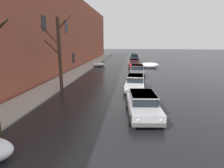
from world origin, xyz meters
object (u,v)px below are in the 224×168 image
(sedan_grey_parked_kerbside_mid, at_px, (137,70))
(sedan_red_parked_far_down_block, at_px, (134,64))
(sedan_green_at_far_intersection, at_px, (134,57))
(sedan_white_parked_kerbside_close, at_px, (135,82))
(sedan_silver_approaching_near_lane, at_px, (143,104))
(sedan_darkblue_queued_behind_truck, at_px, (135,59))
(bare_tree_second_along_sidewalk, at_px, (59,53))

(sedan_grey_parked_kerbside_mid, height_order, sedan_red_parked_far_down_block, same)
(sedan_grey_parked_kerbside_mid, bearing_deg, sedan_green_at_far_intersection, 90.60)
(sedan_green_at_far_intersection, bearing_deg, sedan_white_parked_kerbside_close, -90.25)
(sedan_silver_approaching_near_lane, bearing_deg, sedan_red_parked_far_down_block, 90.93)
(sedan_silver_approaching_near_lane, relative_size, sedan_darkblue_queued_behind_truck, 1.08)
(sedan_white_parked_kerbside_close, bearing_deg, bare_tree_second_along_sidewalk, -175.29)
(sedan_white_parked_kerbside_close, distance_m, sedan_grey_parked_kerbside_mid, 7.51)
(sedan_grey_parked_kerbside_mid, height_order, sedan_green_at_far_intersection, same)
(sedan_white_parked_kerbside_close, bearing_deg, sedan_grey_parked_kerbside_mid, 87.41)
(sedan_grey_parked_kerbside_mid, bearing_deg, sedan_red_parked_far_down_block, 92.39)
(bare_tree_second_along_sidewalk, height_order, sedan_darkblue_queued_behind_truck, bare_tree_second_along_sidewalk)
(sedan_silver_approaching_near_lane, xyz_separation_m, sedan_green_at_far_intersection, (-0.26, 34.13, -0.00))
(sedan_red_parked_far_down_block, bearing_deg, sedan_white_parked_kerbside_close, -90.19)
(bare_tree_second_along_sidewalk, xyz_separation_m, sedan_green_at_far_intersection, (7.01, 28.57, -2.70))
(sedan_green_at_far_intersection, bearing_deg, sedan_red_parked_far_down_block, -90.32)
(sedan_silver_approaching_near_lane, height_order, sedan_grey_parked_kerbside_mid, same)
(sedan_white_parked_kerbside_close, xyz_separation_m, sedan_grey_parked_kerbside_mid, (0.34, 7.50, 0.00))
(sedan_darkblue_queued_behind_truck, distance_m, sedan_green_at_far_intersection, 5.58)
(bare_tree_second_along_sidewalk, xyz_separation_m, sedan_grey_parked_kerbside_mid, (7.23, 8.07, -2.70))
(sedan_red_parked_far_down_block, bearing_deg, sedan_silver_approaching_near_lane, -89.07)
(sedan_silver_approaching_near_lane, distance_m, sedan_grey_parked_kerbside_mid, 13.64)
(sedan_silver_approaching_near_lane, distance_m, sedan_green_at_far_intersection, 34.13)
(sedan_grey_parked_kerbside_mid, bearing_deg, sedan_darkblue_queued_behind_truck, 90.60)
(bare_tree_second_along_sidewalk, height_order, sedan_grey_parked_kerbside_mid, bare_tree_second_along_sidewalk)
(sedan_silver_approaching_near_lane, distance_m, sedan_white_parked_kerbside_close, 6.15)
(bare_tree_second_along_sidewalk, distance_m, sedan_silver_approaching_near_lane, 9.55)
(sedan_white_parked_kerbside_close, bearing_deg, sedan_darkblue_queued_behind_truck, 89.53)
(sedan_grey_parked_kerbside_mid, distance_m, sedan_darkblue_queued_behind_truck, 14.91)
(sedan_white_parked_kerbside_close, height_order, sedan_grey_parked_kerbside_mid, same)
(sedan_silver_approaching_near_lane, bearing_deg, sedan_darkblue_queued_behind_truck, 90.40)
(sedan_red_parked_far_down_block, xyz_separation_m, sedan_darkblue_queued_behind_truck, (0.14, 7.93, -0.00))
(sedan_silver_approaching_near_lane, bearing_deg, sedan_grey_parked_kerbside_mid, 90.19)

